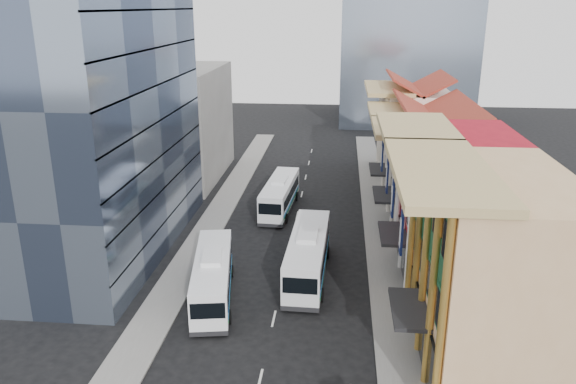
# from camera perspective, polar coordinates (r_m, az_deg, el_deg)

# --- Properties ---
(sidewalk_right) EXTENTS (3.00, 90.00, 0.15)m
(sidewalk_right) POSITION_cam_1_polar(r_m,az_deg,el_deg) (53.57, 9.47, -5.20)
(sidewalk_right) COLOR slate
(sidewalk_right) RESTS_ON ground
(sidewalk_left) EXTENTS (3.00, 90.00, 0.15)m
(sidewalk_left) POSITION_cam_1_polar(r_m,az_deg,el_deg) (54.94, -8.56, -4.54)
(sidewalk_left) COLOR slate
(sidewalk_left) RESTS_ON ground
(shophouse_tan) EXTENTS (8.00, 14.00, 12.00)m
(shophouse_tan) POSITION_cam_1_polar(r_m,az_deg,el_deg) (36.77, 20.27, -7.44)
(shophouse_tan) COLOR #DAAF7D
(shophouse_tan) RESTS_ON ground
(shophouse_red) EXTENTS (8.00, 10.00, 12.00)m
(shophouse_red) POSITION_cam_1_polar(r_m,az_deg,el_deg) (47.58, 16.83, -1.18)
(shophouse_red) COLOR #A91320
(shophouse_red) RESTS_ON ground
(shophouse_cream_near) EXTENTS (8.00, 9.00, 10.00)m
(shophouse_cream_near) POSITION_cam_1_polar(r_m,az_deg,el_deg) (56.76, 14.99, 1.07)
(shophouse_cream_near) COLOR white
(shophouse_cream_near) RESTS_ON ground
(shophouse_cream_mid) EXTENTS (8.00, 9.00, 10.00)m
(shophouse_cream_mid) POSITION_cam_1_polar(r_m,az_deg,el_deg) (65.31, 13.78, 3.42)
(shophouse_cream_mid) COLOR white
(shophouse_cream_mid) RESTS_ON ground
(shophouse_cream_far) EXTENTS (8.00, 12.00, 11.00)m
(shophouse_cream_far) POSITION_cam_1_polar(r_m,az_deg,el_deg) (75.31, 12.75, 5.86)
(shophouse_cream_far) COLOR white
(shophouse_cream_far) RESTS_ON ground
(office_tower) EXTENTS (12.00, 26.00, 30.00)m
(office_tower) POSITION_cam_1_polar(r_m,az_deg,el_deg) (51.11, -19.63, 10.28)
(office_tower) COLOR #3E4A62
(office_tower) RESTS_ON ground
(office_block_far) EXTENTS (10.00, 18.00, 14.00)m
(office_block_far) POSITION_cam_1_polar(r_m,az_deg,el_deg) (73.35, -10.85, 6.85)
(office_block_far) COLOR gray
(office_block_far) RESTS_ON ground
(bus_left_near) EXTENTS (4.55, 11.75, 3.68)m
(bus_left_near) POSITION_cam_1_polar(r_m,az_deg,el_deg) (43.35, -7.66, -8.47)
(bus_left_near) COLOR white
(bus_left_near) RESTS_ON ground
(bus_left_far) EXTENTS (3.44, 11.59, 3.67)m
(bus_left_far) POSITION_cam_1_polar(r_m,az_deg,el_deg) (60.92, -0.83, -0.23)
(bus_left_far) COLOR white
(bus_left_far) RESTS_ON ground
(bus_right) EXTENTS (3.29, 12.52, 3.99)m
(bus_right) POSITION_cam_1_polar(r_m,az_deg,el_deg) (46.16, 2.03, -6.34)
(bus_right) COLOR white
(bus_right) RESTS_ON ground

